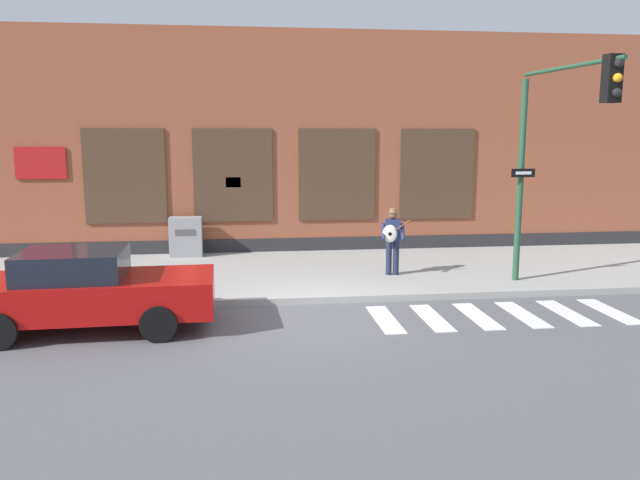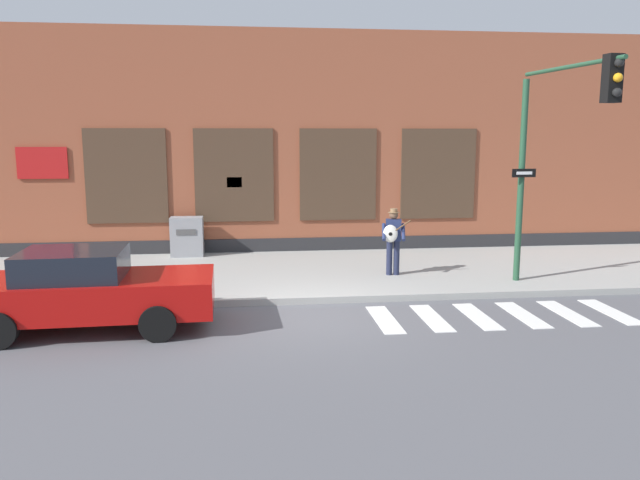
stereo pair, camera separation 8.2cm
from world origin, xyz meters
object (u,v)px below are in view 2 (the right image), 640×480
busker (393,237)px  utility_box (187,237)px  traffic_light (556,136)px  red_car (86,290)px

busker → utility_box: bearing=149.4°
traffic_light → utility_box: traffic_light is taller
red_car → utility_box: (1.27, 6.45, -0.05)m
red_car → busker: bearing=26.3°
red_car → traffic_light: (9.61, 1.06, 2.84)m
red_car → traffic_light: bearing=6.3°
traffic_light → utility_box: (-8.34, 5.39, -2.89)m
busker → traffic_light: 4.48m
traffic_light → utility_box: size_ratio=4.33×
red_car → utility_box: 6.58m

